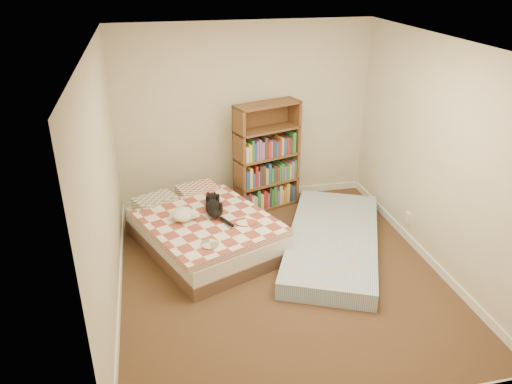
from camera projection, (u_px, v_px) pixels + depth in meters
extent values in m
cube|color=#41271C|center=(280.00, 274.00, 5.59)|extent=(3.50, 4.00, 0.01)
cube|color=white|center=(286.00, 44.00, 4.52)|extent=(3.50, 4.00, 0.01)
cube|color=beige|center=(245.00, 116.00, 6.82)|extent=(3.50, 0.01, 2.50)
cube|color=beige|center=(362.00, 286.00, 3.29)|extent=(3.50, 0.01, 2.50)
cube|color=beige|center=(104.00, 186.00, 4.72)|extent=(0.01, 4.00, 2.50)
cube|color=beige|center=(439.00, 158.00, 5.40)|extent=(0.01, 4.00, 2.50)
cube|color=white|center=(245.00, 195.00, 7.33)|extent=(3.50, 0.02, 0.10)
cube|color=white|center=(120.00, 290.00, 5.23)|extent=(0.02, 4.00, 0.10)
cube|color=white|center=(422.00, 252.00, 5.91)|extent=(0.02, 4.00, 0.10)
cube|color=white|center=(408.00, 218.00, 6.15)|extent=(0.03, 0.09, 0.13)
cube|color=brown|center=(204.00, 241.00, 6.08)|extent=(1.88, 2.17, 0.16)
cube|color=silver|center=(203.00, 229.00, 6.00)|extent=(1.84, 2.13, 0.18)
cube|color=#A4473D|center=(203.00, 219.00, 5.95)|extent=(1.81, 1.89, 0.09)
cube|color=gray|center=(173.00, 195.00, 6.48)|extent=(0.58, 0.49, 0.14)
cube|color=#A4473D|center=(219.00, 191.00, 6.60)|extent=(0.58, 0.49, 0.14)
cube|color=brown|center=(236.00, 159.00, 6.71)|extent=(0.13, 0.30, 1.50)
cube|color=brown|center=(297.00, 154.00, 6.87)|extent=(0.13, 0.30, 1.50)
cube|color=brown|center=(265.00, 153.00, 6.91)|extent=(0.86, 0.30, 1.50)
cube|color=brown|center=(267.00, 205.00, 7.10)|extent=(0.95, 0.56, 0.03)
cube|color=brown|center=(267.00, 156.00, 6.79)|extent=(0.95, 0.56, 0.03)
cube|color=brown|center=(268.00, 104.00, 6.48)|extent=(0.95, 0.56, 0.03)
cube|color=#7CA3CF|center=(333.00, 241.00, 6.04)|extent=(1.88, 2.51, 0.21)
ellipsoid|color=black|center=(214.00, 208.00, 5.93)|extent=(0.21, 0.45, 0.15)
sphere|color=black|center=(211.00, 199.00, 6.14)|extent=(0.14, 0.14, 0.14)
cone|color=black|center=(207.00, 193.00, 6.14)|extent=(0.05, 0.05, 0.05)
cone|color=black|center=(214.00, 193.00, 6.16)|extent=(0.05, 0.05, 0.05)
cylinder|color=black|center=(228.00, 222.00, 5.71)|extent=(0.05, 0.25, 0.05)
ellipsoid|color=white|center=(183.00, 214.00, 5.80)|extent=(0.35, 0.37, 0.14)
sphere|color=white|center=(191.00, 216.00, 5.73)|extent=(0.15, 0.15, 0.11)
sphere|color=white|center=(195.00, 218.00, 5.71)|extent=(0.07, 0.07, 0.05)
sphere|color=white|center=(173.00, 214.00, 5.83)|extent=(0.08, 0.08, 0.06)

